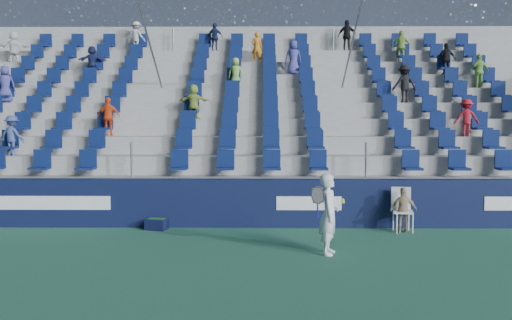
# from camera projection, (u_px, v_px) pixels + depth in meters

# --- Properties ---
(ground) EXTENTS (70.00, 70.00, 0.00)m
(ground) POSITION_uv_depth(u_px,v_px,m) (244.00, 257.00, 11.08)
(ground) COLOR #2E6D4F
(ground) RESTS_ON ground
(sponsor_wall) EXTENTS (24.00, 0.32, 1.20)m
(sponsor_wall) POSITION_uv_depth(u_px,v_px,m) (248.00, 203.00, 14.18)
(sponsor_wall) COLOR #0F1638
(sponsor_wall) RESTS_ON ground
(grandstand) EXTENTS (24.00, 8.17, 6.63)m
(grandstand) POSITION_uv_depth(u_px,v_px,m) (252.00, 136.00, 19.15)
(grandstand) COLOR #A9A9A4
(grandstand) RESTS_ON ground
(tennis_player) EXTENTS (0.69, 0.66, 1.61)m
(tennis_player) POSITION_uv_depth(u_px,v_px,m) (329.00, 214.00, 11.27)
(tennis_player) COLOR white
(tennis_player) RESTS_ON ground
(line_judge_chair) EXTENTS (0.54, 0.55, 1.05)m
(line_judge_chair) POSITION_uv_depth(u_px,v_px,m) (402.00, 206.00, 13.65)
(line_judge_chair) COLOR white
(line_judge_chair) RESTS_ON ground
(line_judge) EXTENTS (0.63, 0.28, 1.07)m
(line_judge) POSITION_uv_depth(u_px,v_px,m) (404.00, 210.00, 13.49)
(line_judge) COLOR tan
(line_judge) RESTS_ON ground
(ball_bin) EXTENTS (0.57, 0.45, 0.28)m
(ball_bin) POSITION_uv_depth(u_px,v_px,m) (156.00, 224.00, 13.84)
(ball_bin) COLOR black
(ball_bin) RESTS_ON ground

